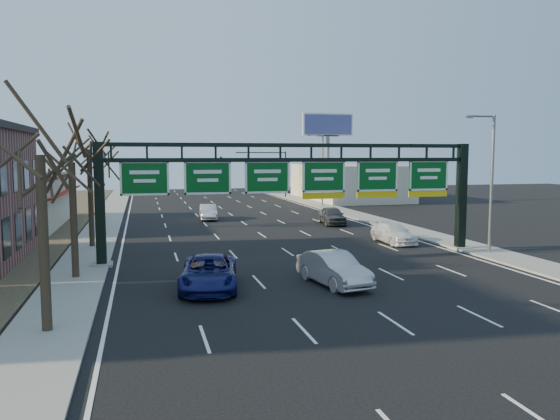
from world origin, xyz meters
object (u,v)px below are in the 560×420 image
object	(u,v)px
car_white_wagon	(393,233)
car_blue_suv	(209,273)
car_silver_sedan	(334,269)
sign_gantry	(298,184)

from	to	relation	value
car_white_wagon	car_blue_suv	bearing A→B (deg)	-145.68
car_silver_sedan	car_white_wagon	xyz separation A→B (m)	(8.77, 11.32, -0.12)
car_blue_suv	sign_gantry	bearing A→B (deg)	55.69
sign_gantry	car_blue_suv	bearing A→B (deg)	-133.20
car_blue_suv	car_silver_sedan	xyz separation A→B (m)	(6.11, -0.68, 0.02)
sign_gantry	car_white_wagon	size ratio (longest dim) A/B	5.12
sign_gantry	car_blue_suv	xyz separation A→B (m)	(-6.47, -6.89, -3.83)
sign_gantry	car_silver_sedan	distance (m)	8.48
car_blue_suv	car_white_wagon	bearing A→B (deg)	44.45
sign_gantry	car_white_wagon	bearing A→B (deg)	24.04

